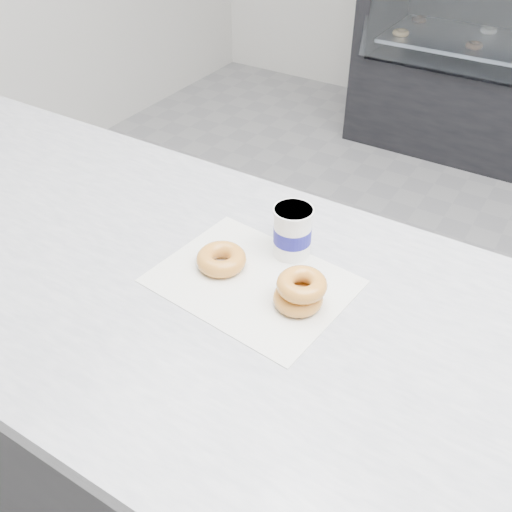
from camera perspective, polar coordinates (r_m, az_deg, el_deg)
The scene contains 5 objects.
ground at distance 1.98m, azimuth 19.00°, elevation -17.59°, with size 5.00×5.00×0.00m, color gray.
wax_paper at distance 1.04m, azimuth -0.37°, elevation -2.53°, with size 0.34×0.26×0.00m, color silver.
donut_single at distance 1.06m, azimuth -3.49°, elevation -0.32°, with size 0.09×0.09×0.03m, color orange.
donut_stack at distance 0.97m, azimuth 4.42°, elevation -3.54°, with size 0.09×0.09×0.06m.
coffee_cup at distance 1.07m, azimuth 3.67°, elevation 2.47°, with size 0.09×0.09×0.10m.
Camera 1 is at (0.02, -1.20, 1.58)m, focal length 40.00 mm.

